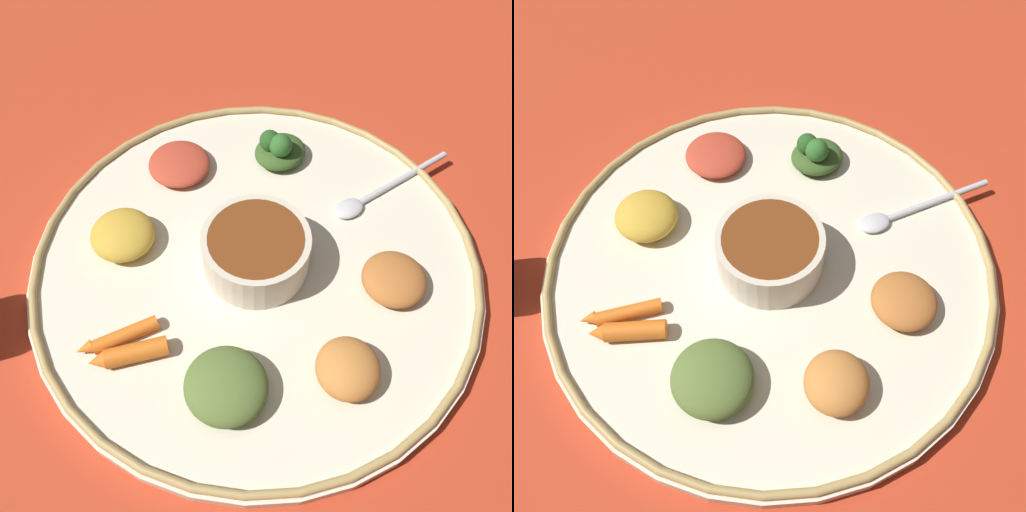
# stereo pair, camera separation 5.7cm
# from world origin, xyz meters

# --- Properties ---
(ground_plane) EXTENTS (2.40, 2.40, 0.00)m
(ground_plane) POSITION_xyz_m (0.00, 0.00, 0.00)
(ground_plane) COLOR #B7381E
(platter) EXTENTS (0.46, 0.46, 0.02)m
(platter) POSITION_xyz_m (0.00, 0.00, 0.01)
(platter) COLOR beige
(platter) RESTS_ON ground_plane
(platter_rim) EXTENTS (0.45, 0.45, 0.01)m
(platter_rim) POSITION_xyz_m (0.00, 0.00, 0.02)
(platter_rim) COLOR tan
(platter_rim) RESTS_ON platter
(center_bowl) EXTENTS (0.11, 0.11, 0.05)m
(center_bowl) POSITION_xyz_m (0.00, 0.00, 0.04)
(center_bowl) COLOR beige
(center_bowl) RESTS_ON platter
(spoon) EXTENTS (0.03, 0.16, 0.01)m
(spoon) POSITION_xyz_m (-0.01, 0.16, 0.02)
(spoon) COLOR silver
(spoon) RESTS_ON platter
(greens_pile) EXTENTS (0.05, 0.06, 0.04)m
(greens_pile) POSITION_xyz_m (-0.11, 0.10, 0.03)
(greens_pile) COLOR #385623
(greens_pile) RESTS_ON platter
(carrot_near_spoon) EXTENTS (0.02, 0.08, 0.01)m
(carrot_near_spoon) POSITION_xyz_m (0.01, -0.15, 0.02)
(carrot_near_spoon) COLOR orange
(carrot_near_spoon) RESTS_ON platter
(carrot_outer) EXTENTS (0.04, 0.07, 0.02)m
(carrot_outer) POSITION_xyz_m (0.03, -0.15, 0.02)
(carrot_outer) COLOR orange
(carrot_outer) RESTS_ON platter
(mound_squash) EXTENTS (0.08, 0.08, 0.03)m
(mound_squash) POSITION_xyz_m (0.14, 0.01, 0.03)
(mound_squash) COLOR #C67A38
(mound_squash) RESTS_ON platter
(mound_berbere_red) EXTENTS (0.08, 0.08, 0.02)m
(mound_berbere_red) POSITION_xyz_m (-0.15, -0.01, 0.03)
(mound_berbere_red) COLOR #B73D28
(mound_berbere_red) RESTS_ON platter
(mound_lentil_yellow) EXTENTS (0.07, 0.07, 0.03)m
(mound_lentil_yellow) POSITION_xyz_m (-0.09, -0.10, 0.03)
(mound_lentil_yellow) COLOR gold
(mound_lentil_yellow) RESTS_ON platter
(mound_chickpea) EXTENTS (0.07, 0.07, 0.03)m
(mound_chickpea) POSITION_xyz_m (0.09, 0.10, 0.03)
(mound_chickpea) COLOR #B2662D
(mound_chickpea) RESTS_ON platter
(mound_collards) EXTENTS (0.08, 0.08, 0.03)m
(mound_collards) POSITION_xyz_m (0.10, -0.09, 0.03)
(mound_collards) COLOR #567033
(mound_collards) RESTS_ON platter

